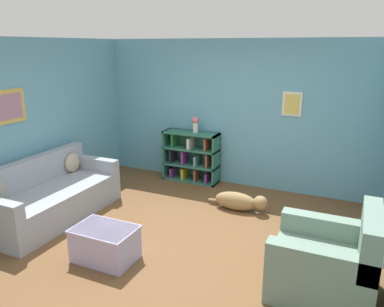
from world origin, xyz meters
name	(u,v)px	position (x,y,z in m)	size (l,w,h in m)	color
ground_plane	(180,235)	(0.00, 0.00, 0.00)	(14.00, 14.00, 0.00)	brown
wall_back	(235,114)	(0.00, 2.25, 1.30)	(5.60, 0.13, 2.60)	#609EB7
wall_left	(30,125)	(-2.55, 0.00, 1.30)	(0.13, 5.00, 2.60)	#609EB7
couch	(50,197)	(-2.00, -0.29, 0.31)	(0.91, 2.09, 0.88)	#9399A3
bookshelf	(191,157)	(-0.76, 2.03, 0.46)	(1.05, 0.35, 0.94)	#2D6B56
recliner_chair	(328,263)	(1.93, -0.46, 0.34)	(1.00, 0.92, 0.96)	gray
coffee_table	(105,243)	(-0.54, -0.91, 0.22)	(0.74, 0.51, 0.41)	#ADA3CC
dog	(239,201)	(0.49, 1.10, 0.15)	(0.98, 0.26, 0.29)	#9E7A4C
vase	(195,124)	(-0.67, 2.00, 1.11)	(0.13, 0.13, 0.30)	silver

